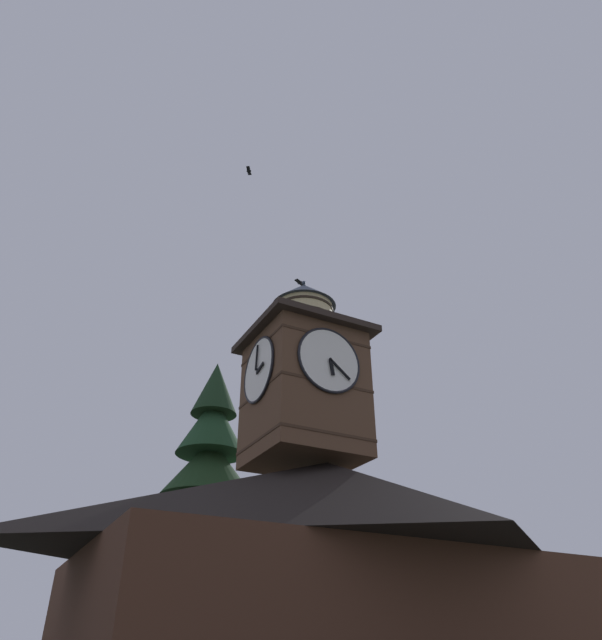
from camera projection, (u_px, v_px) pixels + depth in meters
name	position (u px, v px, depth m)	size (l,w,h in m)	color
building_main	(330.00, 576.00, 17.86)	(15.46, 10.86, 7.31)	#472A1D
clock_tower	(304.00, 379.00, 21.47)	(4.32, 4.32, 7.63)	brown
pine_tree_behind	(203.00, 540.00, 24.61)	(7.30, 7.30, 14.29)	#473323
moon	(274.00, 535.00, 63.54)	(2.32, 2.32, 2.32)	silver
flying_bird_high	(249.00, 171.00, 25.40)	(0.41, 0.52, 0.12)	black
flying_bird_low	(300.00, 283.00, 26.30)	(0.66, 0.46, 0.14)	black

